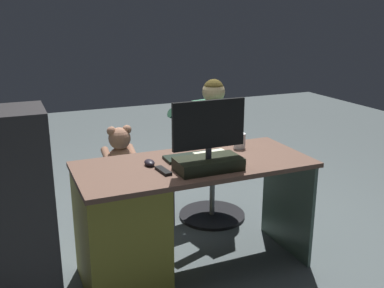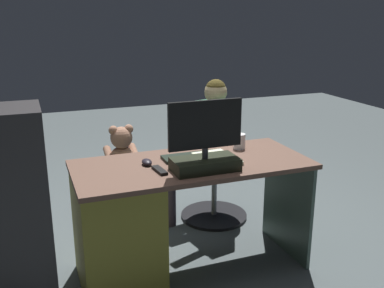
% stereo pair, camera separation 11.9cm
% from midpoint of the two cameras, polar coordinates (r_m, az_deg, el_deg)
% --- Properties ---
extents(ground_plane, '(10.00, 10.00, 0.00)m').
position_cam_midpoint_polar(ground_plane, '(3.42, -3.22, -12.50)').
color(ground_plane, '#4A5456').
extents(desk, '(1.48, 0.66, 0.75)m').
position_cam_midpoint_polar(desk, '(2.82, -8.22, -10.00)').
color(desk, brown).
rests_on(desk, ground_plane).
extents(monitor, '(0.45, 0.20, 0.42)m').
position_cam_midpoint_polar(monitor, '(2.63, 0.82, -0.71)').
color(monitor, black).
rests_on(monitor, desk).
extents(keyboard, '(0.42, 0.14, 0.02)m').
position_cam_midpoint_polar(keyboard, '(2.89, -0.62, -1.56)').
color(keyboard, black).
rests_on(keyboard, desk).
extents(computer_mouse, '(0.06, 0.10, 0.04)m').
position_cam_midpoint_polar(computer_mouse, '(2.76, -6.68, -2.38)').
color(computer_mouse, black).
rests_on(computer_mouse, desk).
extents(cup, '(0.08, 0.08, 0.10)m').
position_cam_midpoint_polar(cup, '(3.09, 4.98, 0.41)').
color(cup, white).
rests_on(cup, desk).
extents(tv_remote, '(0.06, 0.15, 0.02)m').
position_cam_midpoint_polar(tv_remote, '(2.64, -4.98, -3.43)').
color(tv_remote, black).
rests_on(tv_remote, desk).
extents(notebook_binder, '(0.24, 0.32, 0.02)m').
position_cam_midpoint_polar(notebook_binder, '(2.84, 2.21, -1.86)').
color(notebook_binder, beige).
rests_on(notebook_binder, desk).
extents(office_chair_teddy, '(0.56, 0.56, 0.45)m').
position_cam_midpoint_polar(office_chair_teddy, '(3.63, -9.82, -6.55)').
color(office_chair_teddy, black).
rests_on(office_chair_teddy, ground_plane).
extents(teddy_bear, '(0.26, 0.26, 0.38)m').
position_cam_midpoint_polar(teddy_bear, '(3.52, -10.16, -0.91)').
color(teddy_bear, '#A37259').
rests_on(teddy_bear, office_chair_teddy).
extents(visitor_chair, '(0.55, 0.55, 0.45)m').
position_cam_midpoint_polar(visitor_chair, '(3.72, 1.68, -5.64)').
color(visitor_chair, black).
rests_on(visitor_chair, ground_plane).
extents(person, '(0.57, 0.54, 1.16)m').
position_cam_midpoint_polar(person, '(3.56, 0.37, 0.46)').
color(person, '#3F7E5B').
rests_on(person, ground_plane).
extents(equipment_rack, '(0.44, 0.36, 1.19)m').
position_cam_midpoint_polar(equipment_rack, '(2.61, -23.30, -8.91)').
color(equipment_rack, '#2B282A').
rests_on(equipment_rack, ground_plane).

